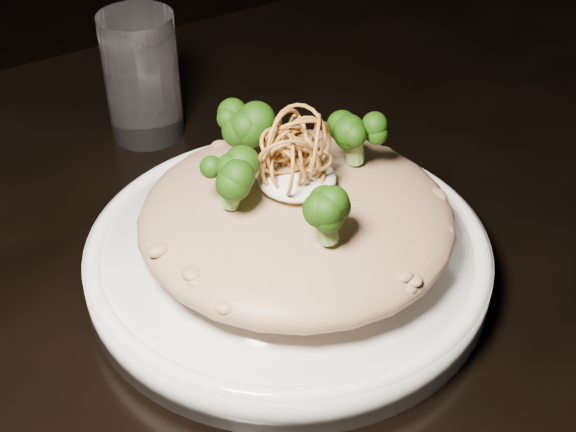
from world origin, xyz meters
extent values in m
cube|color=black|center=(0.00, 0.00, 0.73)|extent=(1.10, 0.80, 0.04)
cylinder|color=black|center=(0.48, 0.33, 0.35)|extent=(0.05, 0.05, 0.71)
cylinder|color=white|center=(-0.04, -0.04, 0.77)|extent=(0.29, 0.29, 0.03)
ellipsoid|color=brown|center=(-0.04, -0.04, 0.80)|extent=(0.22, 0.22, 0.05)
ellipsoid|color=white|center=(-0.04, -0.04, 0.84)|extent=(0.05, 0.05, 0.02)
cylinder|color=white|center=(-0.05, 0.20, 0.81)|extent=(0.07, 0.07, 0.12)
camera|label=1|loc=(-0.28, -0.42, 1.15)|focal=50.00mm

